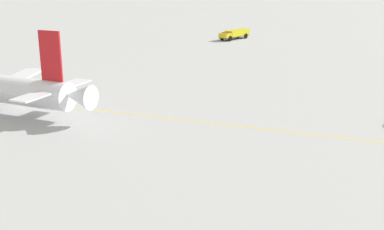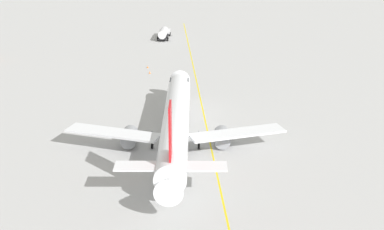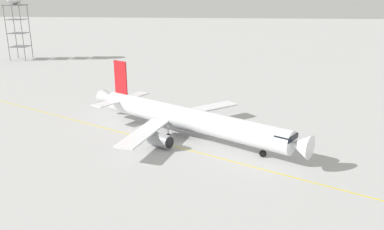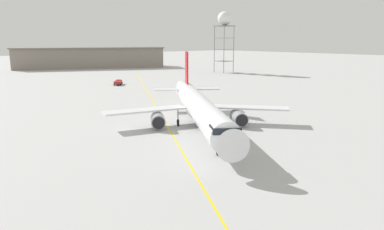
% 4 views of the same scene
% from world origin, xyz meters
% --- Properties ---
extents(ground_plane, '(600.00, 600.00, 0.00)m').
position_xyz_m(ground_plane, '(0.00, 0.00, 0.00)').
color(ground_plane, '#B2B2B2').
extents(airliner_main, '(28.03, 38.79, 11.53)m').
position_xyz_m(airliner_main, '(-3.40, -1.32, 3.11)').
color(airliner_main, white).
rests_on(airliner_main, ground_plane).
extents(radar_tower, '(6.54, 6.54, 25.21)m').
position_xyz_m(radar_tower, '(70.53, 66.77, 20.95)').
color(radar_tower, slate).
rests_on(radar_tower, ground_plane).
extents(taxiway_centreline, '(96.34, 174.05, 0.01)m').
position_xyz_m(taxiway_centreline, '(-6.10, 4.05, 0.00)').
color(taxiway_centreline, yellow).
rests_on(taxiway_centreline, ground_plane).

